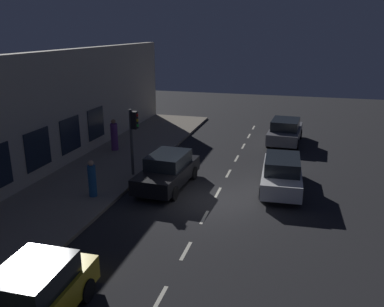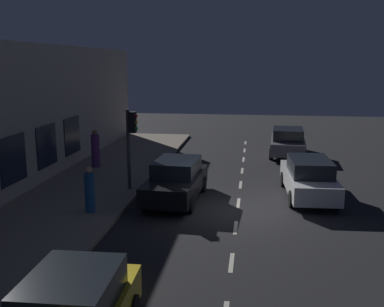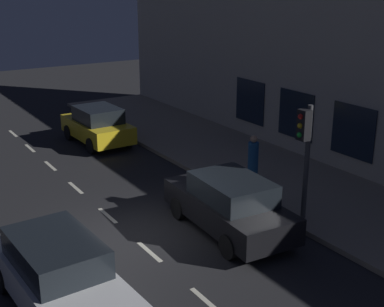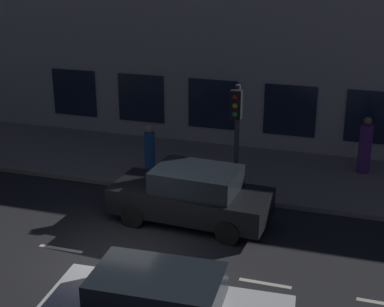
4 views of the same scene
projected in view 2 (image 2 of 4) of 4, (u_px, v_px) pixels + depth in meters
The scene contains 10 objects.
ground_plane at pixel (237, 212), 16.08m from camera, with size 60.00×60.00×0.00m, color #232326.
sidewalk at pixel (71, 202), 16.90m from camera, with size 4.50×32.00×0.15m.
building_facade at pixel (2, 124), 16.64m from camera, with size 0.65×32.00×6.06m.
lane_centre_line at pixel (238, 203), 17.04m from camera, with size 0.12×27.20×0.01m.
traffic_light at pixel (131, 135), 17.95m from camera, with size 0.49×0.32×3.28m.
parked_car_1 at pixel (288, 142), 25.54m from camera, with size 2.15×4.47×1.58m.
parked_car_2 at pixel (176, 180), 17.31m from camera, with size 2.07×4.40×1.58m.
parked_car_3 at pixel (309, 178), 17.67m from camera, with size 1.98×4.66×1.58m.
pedestrian_0 at pixel (90, 191), 15.45m from camera, with size 0.41×0.41×1.62m.
pedestrian_1 at pixel (95, 150), 22.15m from camera, with size 0.58×0.58×1.87m.
Camera 2 is at (-0.47, 15.40, 5.29)m, focal length 41.89 mm.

